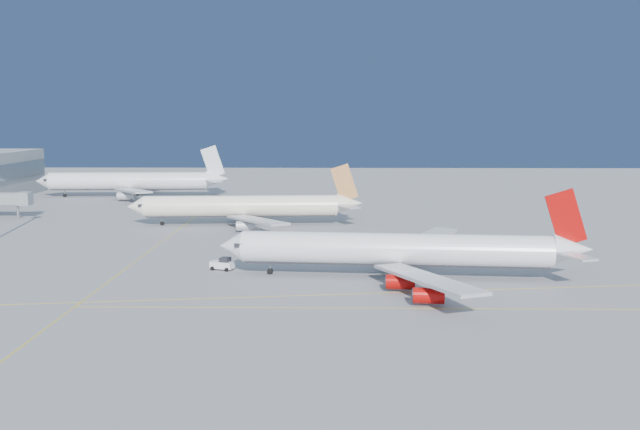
{
  "coord_description": "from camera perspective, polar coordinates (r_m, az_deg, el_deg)",
  "views": [
    {
      "loc": [
        -3.44,
        -111.63,
        27.12
      ],
      "look_at": [
        -5.91,
        30.12,
        7.0
      ],
      "focal_mm": 40.0,
      "sensor_mm": 36.0,
      "label": 1
    }
  ],
  "objects": [
    {
      "name": "airliner_etihad",
      "position": [
        176.23,
        -5.92,
        0.69
      ],
      "size": [
        57.94,
        53.43,
        15.12
      ],
      "rotation": [
        0.0,
        0.0,
        0.06
      ],
      "color": "#F1E5CE",
      "rests_on": "ground"
    },
    {
      "name": "pushback_tug",
      "position": [
        126.36,
        -7.78,
        -3.91
      ],
      "size": [
        4.43,
        3.44,
        2.25
      ],
      "rotation": [
        0.0,
        0.0,
        -0.32
      ],
      "color": "white",
      "rests_on": "ground"
    },
    {
      "name": "ground",
      "position": [
        114.93,
        2.7,
        -5.58
      ],
      "size": [
        500.0,
        500.0,
        0.0
      ],
      "primitive_type": "plane",
      "color": "slate",
      "rests_on": "ground"
    },
    {
      "name": "airliner_virgin",
      "position": [
        119.7,
        6.63,
        -2.81
      ],
      "size": [
        62.15,
        55.63,
        15.32
      ],
      "rotation": [
        0.0,
        0.0,
        -0.08
      ],
      "color": "white",
      "rests_on": "ground"
    },
    {
      "name": "taxiway_lines",
      "position": [
        121.57,
        -4.36,
        -4.83
      ],
      "size": [
        118.86,
        140.0,
        0.02
      ],
      "color": "gold",
      "rests_on": "ground"
    },
    {
      "name": "airliner_third",
      "position": [
        243.11,
        -14.73,
        2.63
      ],
      "size": [
        63.39,
        58.41,
        17.01
      ],
      "rotation": [
        0.0,
        0.0,
        0.05
      ],
      "color": "white",
      "rests_on": "ground"
    }
  ]
}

